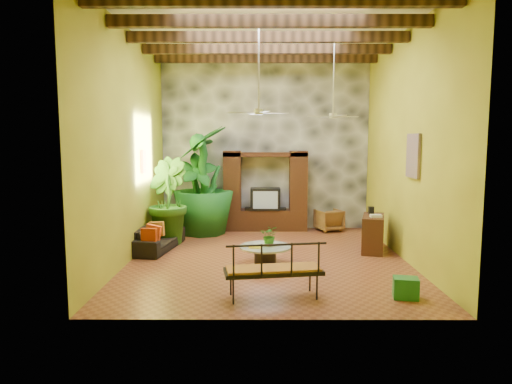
{
  "coord_description": "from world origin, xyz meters",
  "views": [
    {
      "loc": [
        -0.22,
        -9.94,
        2.64
      ],
      "look_at": [
        -0.26,
        0.2,
        1.46
      ],
      "focal_mm": 32.0,
      "sensor_mm": 36.0,
      "label": 1
    }
  ],
  "objects_px": {
    "tall_plant_c": "(203,181)",
    "side_console": "(373,233)",
    "iron_bench": "(273,268)",
    "ceiling_fan_front": "(259,102)",
    "green_bin": "(406,288)",
    "ceiling_fan_back": "(333,107)",
    "coffee_table": "(265,253)",
    "entertainment_center": "(265,197)",
    "wicker_armchair": "(329,220)",
    "tall_plant_a": "(197,194)",
    "tall_plant_b": "(166,201)",
    "sofa": "(157,238)"
  },
  "relations": [
    {
      "from": "tall_plant_a",
      "to": "tall_plant_b",
      "type": "distance_m",
      "value": 1.25
    },
    {
      "from": "coffee_table",
      "to": "green_bin",
      "type": "relative_size",
      "value": 2.72
    },
    {
      "from": "green_bin",
      "to": "ceiling_fan_front",
      "type": "bearing_deg",
      "value": 138.27
    },
    {
      "from": "tall_plant_a",
      "to": "coffee_table",
      "type": "relative_size",
      "value": 2.07
    },
    {
      "from": "tall_plant_a",
      "to": "coffee_table",
      "type": "xyz_separation_m",
      "value": [
        1.83,
        -3.07,
        -0.88
      ]
    },
    {
      "from": "wicker_armchair",
      "to": "tall_plant_b",
      "type": "distance_m",
      "value": 4.72
    },
    {
      "from": "sofa",
      "to": "ceiling_fan_back",
      "type": "bearing_deg",
      "value": -74.91
    },
    {
      "from": "tall_plant_b",
      "to": "green_bin",
      "type": "relative_size",
      "value": 5.44
    },
    {
      "from": "ceiling_fan_front",
      "to": "tall_plant_a",
      "type": "bearing_deg",
      "value": 120.0
    },
    {
      "from": "ceiling_fan_back",
      "to": "green_bin",
      "type": "distance_m",
      "value": 5.01
    },
    {
      "from": "ceiling_fan_front",
      "to": "ceiling_fan_back",
      "type": "relative_size",
      "value": 1.0
    },
    {
      "from": "iron_bench",
      "to": "green_bin",
      "type": "height_order",
      "value": "iron_bench"
    },
    {
      "from": "tall_plant_c",
      "to": "sofa",
      "type": "bearing_deg",
      "value": -116.06
    },
    {
      "from": "coffee_table",
      "to": "side_console",
      "type": "xyz_separation_m",
      "value": [
        2.56,
        1.16,
        0.17
      ]
    },
    {
      "from": "tall_plant_c",
      "to": "green_bin",
      "type": "height_order",
      "value": "tall_plant_c"
    },
    {
      "from": "tall_plant_c",
      "to": "side_console",
      "type": "bearing_deg",
      "value": -25.12
    },
    {
      "from": "entertainment_center",
      "to": "ceiling_fan_front",
      "type": "xyz_separation_m",
      "value": [
        -0.2,
        -3.54,
        2.44
      ]
    },
    {
      "from": "tall_plant_c",
      "to": "tall_plant_a",
      "type": "bearing_deg",
      "value": -151.53
    },
    {
      "from": "ceiling_fan_back",
      "to": "wicker_armchair",
      "type": "distance_m",
      "value": 3.6
    },
    {
      "from": "tall_plant_a",
      "to": "coffee_table",
      "type": "distance_m",
      "value": 3.68
    },
    {
      "from": "wicker_armchair",
      "to": "coffee_table",
      "type": "distance_m",
      "value": 4.04
    },
    {
      "from": "tall_plant_b",
      "to": "green_bin",
      "type": "bearing_deg",
      "value": -40.2
    },
    {
      "from": "tall_plant_a",
      "to": "tall_plant_b",
      "type": "height_order",
      "value": "tall_plant_a"
    },
    {
      "from": "wicker_armchair",
      "to": "coffee_table",
      "type": "xyz_separation_m",
      "value": [
        -1.9,
        -3.57,
        -0.06
      ]
    },
    {
      "from": "ceiling_fan_front",
      "to": "iron_bench",
      "type": "height_order",
      "value": "ceiling_fan_front"
    },
    {
      "from": "ceiling_fan_front",
      "to": "green_bin",
      "type": "xyz_separation_m",
      "value": [
        2.45,
        -2.18,
        -3.23
      ]
    },
    {
      "from": "entertainment_center",
      "to": "ceiling_fan_back",
      "type": "height_order",
      "value": "ceiling_fan_back"
    },
    {
      "from": "ceiling_fan_back",
      "to": "entertainment_center",
      "type": "bearing_deg",
      "value": 129.57
    },
    {
      "from": "wicker_armchair",
      "to": "tall_plant_a",
      "type": "height_order",
      "value": "tall_plant_a"
    },
    {
      "from": "entertainment_center",
      "to": "coffee_table",
      "type": "relative_size",
      "value": 2.19
    },
    {
      "from": "tall_plant_c",
      "to": "green_bin",
      "type": "bearing_deg",
      "value": -52.54
    },
    {
      "from": "ceiling_fan_front",
      "to": "tall_plant_a",
      "type": "relative_size",
      "value": 0.82
    },
    {
      "from": "ceiling_fan_front",
      "to": "side_console",
      "type": "height_order",
      "value": "ceiling_fan_front"
    },
    {
      "from": "ceiling_fan_front",
      "to": "sofa",
      "type": "relative_size",
      "value": 0.97
    },
    {
      "from": "entertainment_center",
      "to": "wicker_armchair",
      "type": "xyz_separation_m",
      "value": [
        1.84,
        -0.1,
        -0.65
      ]
    },
    {
      "from": "tall_plant_b",
      "to": "entertainment_center",
      "type": "bearing_deg",
      "value": 33.48
    },
    {
      "from": "iron_bench",
      "to": "tall_plant_c",
      "type": "bearing_deg",
      "value": 99.94
    },
    {
      "from": "ceiling_fan_front",
      "to": "green_bin",
      "type": "bearing_deg",
      "value": -41.73
    },
    {
      "from": "tall_plant_b",
      "to": "ceiling_fan_front",
      "type": "bearing_deg",
      "value": -38.51
    },
    {
      "from": "wicker_armchair",
      "to": "iron_bench",
      "type": "height_order",
      "value": "iron_bench"
    },
    {
      "from": "entertainment_center",
      "to": "tall_plant_c",
      "type": "height_order",
      "value": "tall_plant_c"
    },
    {
      "from": "ceiling_fan_back",
      "to": "iron_bench",
      "type": "distance_m",
      "value": 5.03
    },
    {
      "from": "wicker_armchair",
      "to": "iron_bench",
      "type": "relative_size",
      "value": 0.41
    },
    {
      "from": "iron_bench",
      "to": "entertainment_center",
      "type": "bearing_deg",
      "value": 81.62
    },
    {
      "from": "ceiling_fan_front",
      "to": "side_console",
      "type": "distance_m",
      "value": 4.15
    },
    {
      "from": "tall_plant_a",
      "to": "tall_plant_c",
      "type": "height_order",
      "value": "tall_plant_c"
    },
    {
      "from": "ceiling_fan_back",
      "to": "tall_plant_a",
      "type": "xyz_separation_m",
      "value": [
        -3.49,
        1.33,
        -2.27
      ]
    },
    {
      "from": "wicker_armchair",
      "to": "iron_bench",
      "type": "distance_m",
      "value": 5.94
    },
    {
      "from": "ceiling_fan_back",
      "to": "wicker_armchair",
      "type": "height_order",
      "value": "ceiling_fan_back"
    },
    {
      "from": "ceiling_fan_back",
      "to": "coffee_table",
      "type": "distance_m",
      "value": 3.96
    }
  ]
}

